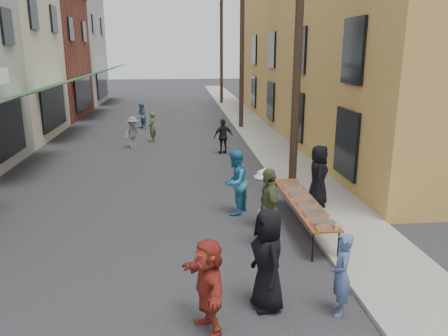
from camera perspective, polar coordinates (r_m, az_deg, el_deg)
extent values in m
plane|color=#28282B|center=(11.38, -8.82, -8.52)|extent=(120.00, 120.00, 0.00)
cube|color=gray|center=(26.16, 3.77, 5.33)|extent=(2.20, 60.00, 0.10)
cube|color=maroon|center=(33.17, -25.31, 12.91)|extent=(8.00, 8.00, 8.00)
cube|color=gray|center=(40.82, -21.71, 14.16)|extent=(8.00, 8.00, 9.00)
cube|color=#C48A46|center=(26.55, 17.95, 15.53)|extent=(10.00, 28.00, 10.00)
cylinder|color=#2D2116|center=(13.89, 9.62, 14.84)|extent=(0.26, 0.26, 9.00)
cylinder|color=#2D2116|center=(25.66, 2.35, 15.14)|extent=(0.26, 0.26, 9.00)
cylinder|color=#2D2116|center=(37.58, -0.34, 15.20)|extent=(0.26, 0.26, 9.00)
cube|color=brown|center=(11.54, 10.27, -4.34)|extent=(0.70, 4.00, 0.04)
cylinder|color=black|center=(9.94, 11.53, -10.06)|extent=(0.04, 0.04, 0.71)
cylinder|color=black|center=(10.12, 14.71, -9.79)|extent=(0.04, 0.04, 0.71)
cylinder|color=black|center=(13.31, 6.79, -3.23)|extent=(0.04, 0.04, 0.71)
cylinder|color=black|center=(13.45, 9.20, -3.13)|extent=(0.04, 0.04, 0.71)
cube|color=maroon|center=(10.05, 12.87, -7.14)|extent=(0.50, 0.33, 0.08)
cube|color=#B2B2B7|center=(10.62, 11.76, -5.83)|extent=(0.50, 0.33, 0.08)
cube|color=tan|center=(11.25, 10.70, -4.56)|extent=(0.50, 0.33, 0.08)
cube|color=#B2B2B7|center=(11.88, 9.76, -3.43)|extent=(0.50, 0.33, 0.08)
cube|color=tan|center=(12.52, 8.91, -2.41)|extent=(0.50, 0.33, 0.08)
cylinder|color=#A57F26|center=(9.72, 12.18, -7.88)|extent=(0.07, 0.07, 0.08)
cylinder|color=#A57F26|center=(9.81, 12.01, -7.66)|extent=(0.07, 0.07, 0.08)
cylinder|color=#A57F26|center=(9.90, 11.83, -7.44)|extent=(0.07, 0.07, 0.08)
cylinder|color=tan|center=(9.89, 14.44, -7.49)|extent=(0.08, 0.08, 0.12)
imported|color=black|center=(7.95, 5.75, -11.83)|extent=(0.75, 1.01, 1.89)
imported|color=#475D8A|center=(8.09, 15.07, -13.30)|extent=(0.48, 0.62, 1.52)
imported|color=teal|center=(12.29, 1.45, -1.88)|extent=(1.06, 1.13, 1.86)
imported|color=silver|center=(11.43, 5.30, -4.00)|extent=(0.90, 1.17, 1.59)
imported|color=#535A34|center=(10.26, 5.82, -5.25)|extent=(0.56, 1.17, 1.94)
imported|color=maroon|center=(7.38, -2.07, -15.13)|extent=(0.88, 1.60, 1.64)
imported|color=black|center=(12.96, 12.23, -0.99)|extent=(0.76, 0.99, 1.80)
imported|color=slate|center=(21.06, -11.80, 4.55)|extent=(1.08, 1.09, 1.50)
imported|color=black|center=(19.50, -0.09, 4.15)|extent=(1.00, 0.68, 1.58)
imported|color=#4B5A34|center=(22.38, -9.37, 5.29)|extent=(0.36, 0.55, 1.51)
imported|color=teal|center=(26.22, -10.68, 6.70)|extent=(0.88, 0.93, 1.53)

